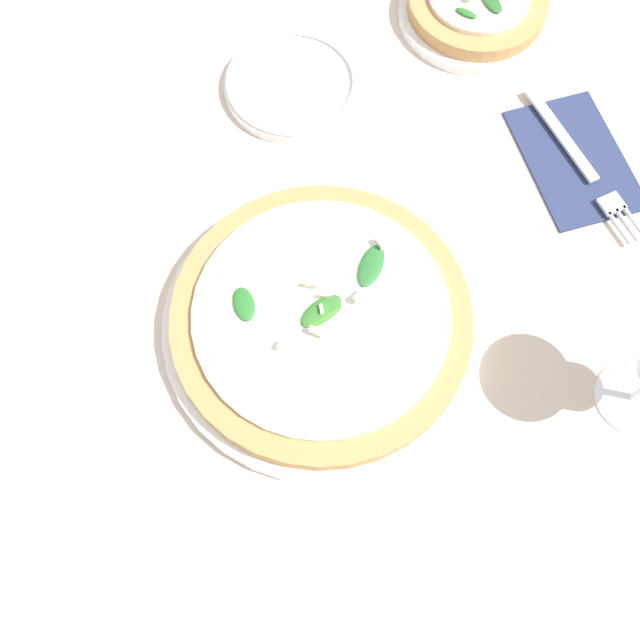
# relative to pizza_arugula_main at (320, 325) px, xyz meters

# --- Properties ---
(ground_plane) EXTENTS (6.00, 6.00, 0.00)m
(ground_plane) POSITION_rel_pizza_arugula_main_xyz_m (-0.00, 0.00, -0.02)
(ground_plane) COLOR beige
(pizza_arugula_main) EXTENTS (0.31, 0.31, 0.05)m
(pizza_arugula_main) POSITION_rel_pizza_arugula_main_xyz_m (0.00, 0.00, 0.00)
(pizza_arugula_main) COLOR white
(pizza_arugula_main) RESTS_ON ground_plane
(pizza_personal_side) EXTENTS (0.18, 0.18, 0.05)m
(pizza_personal_side) POSITION_rel_pizza_arugula_main_xyz_m (-0.31, 0.32, -0.00)
(pizza_personal_side) COLOR white
(pizza_personal_side) RESTS_ON ground_plane
(napkin) EXTENTS (0.17, 0.12, 0.01)m
(napkin) POSITION_rel_pizza_arugula_main_xyz_m (-0.09, 0.33, -0.01)
(napkin) COLOR navy
(napkin) RESTS_ON ground_plane
(fork) EXTENTS (0.21, 0.03, 0.00)m
(fork) POSITION_rel_pizza_arugula_main_xyz_m (-0.08, 0.33, -0.01)
(fork) COLOR silver
(fork) RESTS_ON ground_plane
(side_plate_white) EXTENTS (0.15, 0.15, 0.02)m
(side_plate_white) POSITION_rel_pizza_arugula_main_xyz_m (-0.29, 0.08, -0.01)
(side_plate_white) COLOR white
(side_plate_white) RESTS_ON ground_plane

